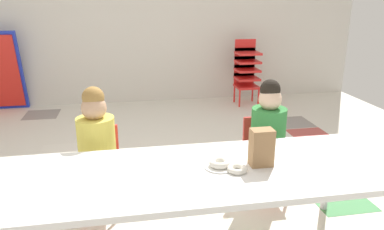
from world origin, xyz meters
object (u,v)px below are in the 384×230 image
at_px(donut_powdered_loose, 237,169).
at_px(seated_child_middle_seat, 268,128).
at_px(craft_table, 199,177).
at_px(paper_plate_near_edge, 220,167).
at_px(seated_child_near_camera, 96,139).
at_px(kid_chair_red_stack, 246,68).
at_px(donut_powdered_on_plate, 220,163).
at_px(paper_bag_brown, 261,147).

bearing_deg(donut_powdered_loose, seated_child_middle_seat, 56.50).
bearing_deg(seated_child_middle_seat, craft_table, -136.52).
bearing_deg(paper_plate_near_edge, donut_powdered_loose, -40.66).
bearing_deg(donut_powdered_loose, paper_plate_near_edge, 139.34).
height_order(seated_child_near_camera, paper_plate_near_edge, seated_child_near_camera).
xyz_separation_m(craft_table, donut_powdered_loose, (0.21, -0.05, 0.06)).
bearing_deg(kid_chair_red_stack, paper_plate_near_edge, -110.90).
bearing_deg(craft_table, kid_chair_red_stack, 67.25).
distance_m(seated_child_middle_seat, donut_powdered_on_plate, 0.80).
height_order(paper_bag_brown, donut_powdered_on_plate, paper_bag_brown).
height_order(craft_table, kid_chair_red_stack, kid_chair_red_stack).
xyz_separation_m(seated_child_near_camera, paper_plate_near_edge, (0.73, -0.60, 0.01)).
bearing_deg(craft_table, paper_bag_brown, 0.80).
xyz_separation_m(paper_plate_near_edge, donut_powdered_loose, (0.08, -0.07, 0.01)).
height_order(craft_table, seated_child_near_camera, seated_child_near_camera).
relative_size(paper_plate_near_edge, donut_powdered_on_plate, 1.44).
bearing_deg(paper_plate_near_edge, craft_table, -171.62).
bearing_deg(kid_chair_red_stack, craft_table, -112.75).
distance_m(donut_powdered_on_plate, donut_powdered_loose, 0.11).
bearing_deg(paper_bag_brown, seated_child_middle_seat, 65.07).
relative_size(donut_powdered_on_plate, donut_powdered_loose, 1.07).
bearing_deg(donut_powdered_on_plate, seated_child_middle_seat, 48.76).
distance_m(kid_chair_red_stack, donut_powdered_loose, 3.42).
xyz_separation_m(craft_table, seated_child_near_camera, (-0.60, 0.62, 0.04)).
distance_m(kid_chair_red_stack, paper_bag_brown, 3.32).
xyz_separation_m(seated_child_middle_seat, donut_powdered_loose, (-0.45, -0.67, 0.02)).
bearing_deg(paper_plate_near_edge, kid_chair_red_stack, 69.10).
bearing_deg(paper_plate_near_edge, paper_bag_brown, -3.20).
bearing_deg(kid_chair_red_stack, donut_powdered_on_plate, -110.90).
distance_m(seated_child_near_camera, donut_powdered_loose, 1.05).
relative_size(paper_plate_near_edge, donut_powdered_loose, 1.55).
bearing_deg(craft_table, paper_plate_near_edge, 8.38).
height_order(paper_bag_brown, paper_plate_near_edge, paper_bag_brown).
bearing_deg(seated_child_middle_seat, seated_child_near_camera, 180.00).
relative_size(seated_child_near_camera, seated_child_middle_seat, 1.00).
distance_m(seated_child_near_camera, seated_child_middle_seat, 1.25).
bearing_deg(seated_child_near_camera, kid_chair_red_stack, 52.91).
relative_size(seated_child_middle_seat, paper_bag_brown, 4.17).
relative_size(craft_table, paper_bag_brown, 9.92).
distance_m(paper_plate_near_edge, donut_powdered_loose, 0.11).
height_order(paper_bag_brown, donut_powdered_loose, paper_bag_brown).
distance_m(kid_chair_red_stack, paper_plate_near_edge, 3.38).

